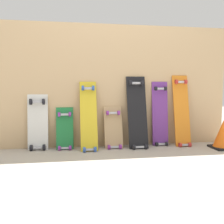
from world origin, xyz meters
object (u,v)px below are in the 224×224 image
at_px(skateboard_green, 65,131).
at_px(skateboard_orange, 182,113).
at_px(skateboard_white, 38,125).
at_px(skateboard_natural, 113,130).
at_px(skateboard_purple, 160,116).
at_px(traffic_cone, 223,134).
at_px(skateboard_yellow, 89,119).
at_px(skateboard_black, 137,115).

bearing_deg(skateboard_green, skateboard_orange, -1.09).
xyz_separation_m(skateboard_white, skateboard_natural, (0.90, -0.04, -0.08)).
relative_size(skateboard_green, skateboard_purple, 0.65).
height_order(skateboard_white, skateboard_orange, skateboard_orange).
height_order(skateboard_natural, skateboard_orange, skateboard_orange).
bearing_deg(skateboard_purple, skateboard_green, -178.85).
height_order(skateboard_white, traffic_cone, skateboard_white).
xyz_separation_m(skateboard_yellow, skateboard_purple, (0.92, 0.09, 0.00)).
height_order(skateboard_white, skateboard_natural, skateboard_white).
bearing_deg(skateboard_purple, traffic_cone, -23.76).
distance_m(skateboard_black, skateboard_purple, 0.33).
bearing_deg(skateboard_orange, skateboard_black, -177.97).
xyz_separation_m(skateboard_yellow, skateboard_orange, (1.18, 0.04, 0.04)).
bearing_deg(skateboard_natural, skateboard_black, -5.62).
bearing_deg(skateboard_natural, traffic_cone, -11.26).
bearing_deg(skateboard_green, skateboard_white, 176.23).
height_order(skateboard_white, skateboard_purple, skateboard_purple).
bearing_deg(skateboard_orange, skateboard_green, 178.91).
xyz_separation_m(skateboard_natural, skateboard_black, (0.29, -0.03, 0.19)).
xyz_separation_m(skateboard_white, skateboard_purple, (1.51, 0.00, 0.07)).
distance_m(skateboard_green, traffic_cone, 1.91).
relative_size(skateboard_purple, traffic_cone, 2.52).
xyz_separation_m(skateboard_white, skateboard_black, (1.20, -0.07, 0.10)).
distance_m(skateboard_yellow, skateboard_natural, 0.34).
relative_size(skateboard_white, skateboard_green, 1.26).
bearing_deg(skateboard_purple, skateboard_yellow, -174.50).
relative_size(skateboard_natural, skateboard_orange, 0.60).
relative_size(skateboard_green, skateboard_natural, 0.99).
relative_size(skateboard_green, skateboard_yellow, 0.65).
xyz_separation_m(skateboard_yellow, traffic_cone, (1.61, -0.21, -0.20)).
bearing_deg(skateboard_white, skateboard_green, -3.77).
height_order(skateboard_yellow, skateboard_black, skateboard_black).
xyz_separation_m(skateboard_green, skateboard_yellow, (0.28, -0.06, 0.16)).
bearing_deg(skateboard_orange, skateboard_yellow, -178.25).
height_order(skateboard_green, traffic_cone, skateboard_green).
xyz_separation_m(skateboard_green, skateboard_orange, (1.47, -0.03, 0.20)).
height_order(skateboard_white, skateboard_black, skateboard_black).
height_order(skateboard_white, skateboard_green, skateboard_white).
bearing_deg(traffic_cone, skateboard_orange, 149.24).
xyz_separation_m(skateboard_white, skateboard_green, (0.31, -0.02, -0.08)).
distance_m(skateboard_green, skateboard_purple, 1.21).
height_order(skateboard_black, skateboard_orange, skateboard_orange).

